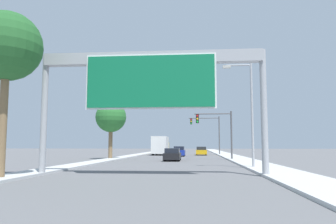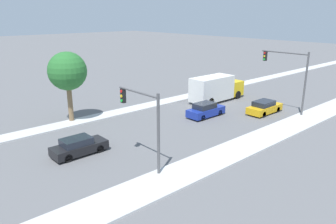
{
  "view_description": "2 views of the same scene",
  "coord_description": "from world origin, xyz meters",
  "px_view_note": "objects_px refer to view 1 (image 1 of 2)",
  "views": [
    {
      "loc": [
        2.59,
        -0.78,
        1.77
      ],
      "look_at": [
        0.0,
        29.74,
        4.84
      ],
      "focal_mm": 35.0,
      "sensor_mm": 36.0,
      "label": 1
    },
    {
      "loc": [
        22.18,
        25.07,
        10.58
      ],
      "look_at": [
        1.61,
        43.43,
        2.23
      ],
      "focal_mm": 35.0,
      "sensor_mm": 36.0,
      "label": 2
    }
  ],
  "objects_px": {
    "truck_box_primary": "(161,146)",
    "traffic_light_mid_block": "(210,129)",
    "sign_gantry": "(151,76)",
    "palm_tree_foreground": "(7,47)",
    "traffic_light_near_intersection": "(219,127)",
    "car_near_left": "(179,152)",
    "street_lamp_right": "(248,106)",
    "car_far_left": "(172,155)",
    "car_far_right": "(201,151)",
    "palm_tree_background": "(111,117)"
  },
  "relations": [
    {
      "from": "truck_box_primary",
      "to": "traffic_light_mid_block",
      "type": "xyz_separation_m",
      "value": [
        8.55,
        2.04,
        3.03
      ]
    },
    {
      "from": "sign_gantry",
      "to": "palm_tree_foreground",
      "type": "xyz_separation_m",
      "value": [
        -7.22,
        -2.76,
        1.08
      ]
    },
    {
      "from": "traffic_light_near_intersection",
      "to": "palm_tree_foreground",
      "type": "relative_size",
      "value": 0.65
    },
    {
      "from": "car_near_left",
      "to": "street_lamp_right",
      "type": "bearing_deg",
      "value": -75.78
    },
    {
      "from": "sign_gantry",
      "to": "car_near_left",
      "type": "height_order",
      "value": "sign_gantry"
    },
    {
      "from": "sign_gantry",
      "to": "traffic_light_near_intersection",
      "type": "relative_size",
      "value": 2.32
    },
    {
      "from": "traffic_light_near_intersection",
      "to": "traffic_light_mid_block",
      "type": "distance_m",
      "value": 20.02
    },
    {
      "from": "truck_box_primary",
      "to": "traffic_light_mid_block",
      "type": "height_order",
      "value": "traffic_light_mid_block"
    },
    {
      "from": "car_far_left",
      "to": "truck_box_primary",
      "type": "bearing_deg",
      "value": 99.74
    },
    {
      "from": "car_far_right",
      "to": "palm_tree_background",
      "type": "bearing_deg",
      "value": -123.53
    },
    {
      "from": "car_near_left",
      "to": "palm_tree_foreground",
      "type": "xyz_separation_m",
      "value": [
        -7.22,
        -35.11,
        6.12
      ]
    },
    {
      "from": "sign_gantry",
      "to": "street_lamp_right",
      "type": "relative_size",
      "value": 1.66
    },
    {
      "from": "street_lamp_right",
      "to": "truck_box_primary",
      "type": "bearing_deg",
      "value": 107.64
    },
    {
      "from": "truck_box_primary",
      "to": "car_far_right",
      "type": "bearing_deg",
      "value": -0.33
    },
    {
      "from": "palm_tree_foreground",
      "to": "street_lamp_right",
      "type": "height_order",
      "value": "palm_tree_foreground"
    },
    {
      "from": "sign_gantry",
      "to": "street_lamp_right",
      "type": "distance_m",
      "value": 9.23
    },
    {
      "from": "sign_gantry",
      "to": "palm_tree_foreground",
      "type": "bearing_deg",
      "value": -159.1
    },
    {
      "from": "car_far_right",
      "to": "street_lamp_right",
      "type": "bearing_deg",
      "value": -84.45
    },
    {
      "from": "truck_box_primary",
      "to": "palm_tree_background",
      "type": "height_order",
      "value": "palm_tree_background"
    },
    {
      "from": "car_far_right",
      "to": "traffic_light_mid_block",
      "type": "bearing_deg",
      "value": 53.3
    },
    {
      "from": "traffic_light_near_intersection",
      "to": "traffic_light_mid_block",
      "type": "bearing_deg",
      "value": 90.71
    },
    {
      "from": "car_far_left",
      "to": "car_near_left",
      "type": "bearing_deg",
      "value": 90.0
    },
    {
      "from": "traffic_light_near_intersection",
      "to": "car_far_right",
      "type": "bearing_deg",
      "value": 95.74
    },
    {
      "from": "traffic_light_near_intersection",
      "to": "sign_gantry",
      "type": "bearing_deg",
      "value": -104.75
    },
    {
      "from": "sign_gantry",
      "to": "traffic_light_mid_block",
      "type": "distance_m",
      "value": 40.47
    },
    {
      "from": "sign_gantry",
      "to": "car_far_left",
      "type": "bearing_deg",
      "value": 90.0
    },
    {
      "from": "car_near_left",
      "to": "truck_box_primary",
      "type": "distance_m",
      "value": 6.78
    },
    {
      "from": "palm_tree_foreground",
      "to": "car_near_left",
      "type": "bearing_deg",
      "value": 78.38
    },
    {
      "from": "traffic_light_near_intersection",
      "to": "car_far_left",
      "type": "bearing_deg",
      "value": -155.32
    },
    {
      "from": "palm_tree_background",
      "to": "sign_gantry",
      "type": "bearing_deg",
      "value": -69.41
    },
    {
      "from": "sign_gantry",
      "to": "car_far_right",
      "type": "height_order",
      "value": "sign_gantry"
    },
    {
      "from": "car_far_right",
      "to": "traffic_light_mid_block",
      "type": "relative_size",
      "value": 0.66
    },
    {
      "from": "sign_gantry",
      "to": "traffic_light_near_intersection",
      "type": "height_order",
      "value": "sign_gantry"
    },
    {
      "from": "traffic_light_near_intersection",
      "to": "traffic_light_mid_block",
      "type": "xyz_separation_m",
      "value": [
        -0.25,
        20.0,
        0.77
      ]
    },
    {
      "from": "traffic_light_mid_block",
      "to": "sign_gantry",
      "type": "bearing_deg",
      "value": -97.18
    },
    {
      "from": "car_far_left",
      "to": "palm_tree_background",
      "type": "bearing_deg",
      "value": 157.79
    },
    {
      "from": "traffic_light_near_intersection",
      "to": "palm_tree_background",
      "type": "bearing_deg",
      "value": 176.64
    },
    {
      "from": "sign_gantry",
      "to": "car_far_left",
      "type": "relative_size",
      "value": 3.11
    },
    {
      "from": "car_near_left",
      "to": "street_lamp_right",
      "type": "height_order",
      "value": "street_lamp_right"
    },
    {
      "from": "street_lamp_right",
      "to": "car_near_left",
      "type": "bearing_deg",
      "value": 104.22
    },
    {
      "from": "car_far_right",
      "to": "car_near_left",
      "type": "bearing_deg",
      "value": -121.55
    },
    {
      "from": "sign_gantry",
      "to": "car_far_right",
      "type": "xyz_separation_m",
      "value": [
        3.5,
        38.06,
        -5.07
      ]
    },
    {
      "from": "palm_tree_foreground",
      "to": "street_lamp_right",
      "type": "relative_size",
      "value": 1.09
    },
    {
      "from": "traffic_light_near_intersection",
      "to": "traffic_light_mid_block",
      "type": "height_order",
      "value": "traffic_light_mid_block"
    },
    {
      "from": "traffic_light_near_intersection",
      "to": "street_lamp_right",
      "type": "relative_size",
      "value": 0.71
    },
    {
      "from": "car_far_left",
      "to": "street_lamp_right",
      "type": "distance_m",
      "value": 13.7
    },
    {
      "from": "car_far_left",
      "to": "traffic_light_near_intersection",
      "type": "bearing_deg",
      "value": 24.68
    },
    {
      "from": "car_far_right",
      "to": "traffic_light_near_intersection",
      "type": "relative_size",
      "value": 0.79
    },
    {
      "from": "traffic_light_mid_block",
      "to": "street_lamp_right",
      "type": "height_order",
      "value": "street_lamp_right"
    },
    {
      "from": "sign_gantry",
      "to": "truck_box_primary",
      "type": "bearing_deg",
      "value": 95.25
    }
  ]
}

